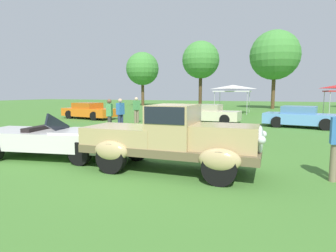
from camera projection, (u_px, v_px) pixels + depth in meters
The scene contains 13 objects.
ground_plane at pixel (159, 167), 7.55m from camera, with size 120.00×120.00×0.00m, color #42752D.
feature_pickup_truck at pixel (171, 137), 7.12m from camera, with size 4.59×1.82×1.70m.
neighbor_convertible at pixel (54, 139), 8.68m from camera, with size 4.74×2.39×1.40m.
show_car_orange at pixel (89, 111), 21.39m from camera, with size 4.65×2.50×1.22m.
show_car_cream at pixel (209, 114), 18.55m from camera, with size 4.00×1.96×1.22m.
show_car_skyblue at pixel (301, 117), 16.04m from camera, with size 4.33×2.45×1.22m.
spectator_near_truck at pixel (136, 109), 18.38m from camera, with size 0.37×0.46×1.69m.
spectator_between_cars at pixel (120, 114), 14.55m from camera, with size 0.30×0.44×1.69m.
spectator_far_side at pixel (110, 115), 13.61m from camera, with size 0.36×0.46×1.69m.
canopy_tent_left_field at pixel (233, 88), 26.70m from camera, with size 3.26×3.26×2.71m.
treeline_far_left at pixel (142, 69), 41.81m from camera, with size 4.88×4.88×7.96m.
treeline_mid_left at pixel (201, 60), 36.82m from camera, with size 4.88×4.88×8.70m.
treeline_center at pixel (275, 55), 33.60m from camera, with size 5.89×5.89×9.39m.
Camera 1 is at (2.75, -6.83, 2.00)m, focal length 29.98 mm.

